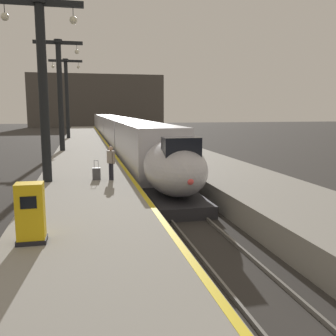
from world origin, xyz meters
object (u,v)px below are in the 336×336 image
highspeed_train_main (115,129)px  passenger_near_edge (111,160)px  station_column_mid (42,73)px  station_column_far (60,85)px  rolling_suitcase (96,174)px  ticket_machine_yellow (31,215)px  station_column_distant (67,91)px

highspeed_train_main → passenger_near_edge: (-2.82, -31.91, 0.06)m
station_column_mid → station_column_far: (0.00, 14.65, 0.35)m
station_column_far → rolling_suitcase: station_column_far is taller
station_column_far → rolling_suitcase: 15.75m
station_column_far → ticket_machine_yellow: station_column_far is taller
station_column_mid → station_column_distant: (0.00, 29.71, 0.54)m
station_column_mid → passenger_near_edge: station_column_mid is taller
rolling_suitcase → ticket_machine_yellow: ticket_machine_yellow is taller
station_column_mid → rolling_suitcase: station_column_mid is taller
station_column_distant → rolling_suitcase: bearing=-85.5°
station_column_mid → ticket_machine_yellow: size_ratio=5.36×
station_column_mid → highspeed_train_main: bearing=79.4°
station_column_distant → station_column_far: bearing=-90.0°
station_column_distant → ticket_machine_yellow: size_ratio=6.00×
station_column_far → rolling_suitcase: size_ratio=9.41×
highspeed_train_main → passenger_near_edge: 32.03m
highspeed_train_main → passenger_near_edge: bearing=-95.1°
station_column_mid → ticket_machine_yellow: bearing=-87.7°
highspeed_train_main → station_column_mid: bearing=-100.6°
station_column_mid → rolling_suitcase: (2.36, -0.01, -4.90)m
highspeed_train_main → station_column_far: bearing=-109.1°
station_column_far → passenger_near_edge: station_column_far is taller
station_column_far → highspeed_train_main: bearing=70.9°
station_column_distant → ticket_machine_yellow: bearing=-89.5°
ticket_machine_yellow → station_column_distant: bearing=90.5°
rolling_suitcase → station_column_mid: bearing=179.8°
ticket_machine_yellow → highspeed_train_main: bearing=82.2°
highspeed_train_main → station_column_mid: station_column_mid is taller
station_column_distant → ticket_machine_yellow: (0.35, -38.59, -5.00)m
highspeed_train_main → ticket_machine_yellow: (-5.55, -40.55, -0.19)m
station_column_mid → station_column_distant: bearing=90.0°
station_column_distant → station_column_mid: bearing=-90.0°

